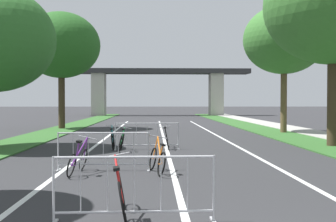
{
  "coord_description": "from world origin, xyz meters",
  "views": [
    {
      "loc": [
        -0.5,
        -3.15,
        1.89
      ],
      "look_at": [
        0.26,
        19.32,
        1.37
      ],
      "focal_mm": 44.48,
      "sensor_mm": 36.0,
      "label": 1
    }
  ],
  "objects_px": {
    "bicycle_black_0": "(167,139)",
    "crowd_barrier_second": "(103,152)",
    "bicycle_purple_1": "(78,160)",
    "crowd_barrier_nearest": "(134,190)",
    "bicycle_orange_2": "(157,160)",
    "bicycle_green_4": "(122,142)",
    "crowd_barrier_third": "(147,136)",
    "tree_left_maple_mid": "(61,45)",
    "tree_right_oak_mid": "(334,6)",
    "bicycle_red_5": "(121,193)",
    "tree_right_pine_near": "(284,40)",
    "bicycle_teal_3": "(113,140)"
  },
  "relations": [
    {
      "from": "tree_left_maple_mid",
      "to": "bicycle_orange_2",
      "type": "xyz_separation_m",
      "value": [
        6.39,
        -17.73,
        -5.35
      ]
    },
    {
      "from": "crowd_barrier_third",
      "to": "tree_right_pine_near",
      "type": "bearing_deg",
      "value": 45.74
    },
    {
      "from": "bicycle_orange_2",
      "to": "bicycle_green_4",
      "type": "height_order",
      "value": "bicycle_orange_2"
    },
    {
      "from": "tree_right_oak_mid",
      "to": "bicycle_orange_2",
      "type": "xyz_separation_m",
      "value": [
        -7.35,
        -6.13,
        -5.49
      ]
    },
    {
      "from": "tree_right_oak_mid",
      "to": "bicycle_purple_1",
      "type": "relative_size",
      "value": 4.97
    },
    {
      "from": "crowd_barrier_nearest",
      "to": "bicycle_purple_1",
      "type": "bearing_deg",
      "value": 110.65
    },
    {
      "from": "tree_right_oak_mid",
      "to": "bicycle_green_4",
      "type": "xyz_separation_m",
      "value": [
        -8.67,
        -1.2,
        -5.49
      ]
    },
    {
      "from": "tree_right_pine_near",
      "to": "bicycle_purple_1",
      "type": "xyz_separation_m",
      "value": [
        -9.69,
        -13.65,
        -5.19
      ]
    },
    {
      "from": "crowd_barrier_second",
      "to": "bicycle_black_0",
      "type": "xyz_separation_m",
      "value": [
        1.9,
        5.3,
        -0.15
      ]
    },
    {
      "from": "tree_left_maple_mid",
      "to": "crowd_barrier_second",
      "type": "relative_size",
      "value": 3.13
    },
    {
      "from": "tree_left_maple_mid",
      "to": "bicycle_green_4",
      "type": "distance_m",
      "value": 14.78
    },
    {
      "from": "bicycle_green_4",
      "to": "tree_right_oak_mid",
      "type": "bearing_deg",
      "value": 7.94
    },
    {
      "from": "crowd_barrier_second",
      "to": "bicycle_red_5",
      "type": "xyz_separation_m",
      "value": [
        0.84,
        -4.52,
        -0.14
      ]
    },
    {
      "from": "tree_right_oak_mid",
      "to": "bicycle_black_0",
      "type": "bearing_deg",
      "value": -176.77
    },
    {
      "from": "tree_right_oak_mid",
      "to": "crowd_barrier_second",
      "type": "distance_m",
      "value": 11.77
    },
    {
      "from": "crowd_barrier_third",
      "to": "bicycle_red_5",
      "type": "distance_m",
      "value": 9.46
    },
    {
      "from": "tree_right_pine_near",
      "to": "bicycle_purple_1",
      "type": "height_order",
      "value": "tree_right_pine_near"
    },
    {
      "from": "bicycle_teal_3",
      "to": "bicycle_orange_2",
      "type": "bearing_deg",
      "value": -76.51
    },
    {
      "from": "bicycle_purple_1",
      "to": "bicycle_orange_2",
      "type": "bearing_deg",
      "value": 8.41
    },
    {
      "from": "crowd_barrier_third",
      "to": "bicycle_orange_2",
      "type": "height_order",
      "value": "crowd_barrier_third"
    },
    {
      "from": "bicycle_green_4",
      "to": "bicycle_red_5",
      "type": "relative_size",
      "value": 1.04
    },
    {
      "from": "bicycle_orange_2",
      "to": "bicycle_red_5",
      "type": "bearing_deg",
      "value": -111.19
    },
    {
      "from": "crowd_barrier_nearest",
      "to": "bicycle_red_5",
      "type": "height_order",
      "value": "crowd_barrier_nearest"
    },
    {
      "from": "crowd_barrier_second",
      "to": "bicycle_purple_1",
      "type": "distance_m",
      "value": 0.8
    },
    {
      "from": "crowd_barrier_nearest",
      "to": "bicycle_black_0",
      "type": "height_order",
      "value": "crowd_barrier_nearest"
    },
    {
      "from": "tree_right_pine_near",
      "to": "bicycle_orange_2",
      "type": "relative_size",
      "value": 4.67
    },
    {
      "from": "tree_right_oak_mid",
      "to": "bicycle_red_5",
      "type": "height_order",
      "value": "tree_right_oak_mid"
    },
    {
      "from": "crowd_barrier_nearest",
      "to": "bicycle_orange_2",
      "type": "xyz_separation_m",
      "value": [
        0.39,
        4.49,
        -0.17
      ]
    },
    {
      "from": "tree_left_maple_mid",
      "to": "bicycle_green_4",
      "type": "bearing_deg",
      "value": -68.4
    },
    {
      "from": "crowd_barrier_second",
      "to": "bicycle_purple_1",
      "type": "xyz_separation_m",
      "value": [
        -0.59,
        -0.51,
        -0.16
      ]
    },
    {
      "from": "crowd_barrier_second",
      "to": "crowd_barrier_third",
      "type": "xyz_separation_m",
      "value": [
        1.11,
        4.93,
        0.0
      ]
    },
    {
      "from": "bicycle_purple_1",
      "to": "bicycle_red_5",
      "type": "relative_size",
      "value": 1.01
    },
    {
      "from": "bicycle_orange_2",
      "to": "tree_right_oak_mid",
      "type": "bearing_deg",
      "value": 27.39
    },
    {
      "from": "crowd_barrier_second",
      "to": "bicycle_black_0",
      "type": "bearing_deg",
      "value": 70.25
    },
    {
      "from": "bicycle_green_4",
      "to": "bicycle_red_5",
      "type": "bearing_deg",
      "value": -85.55
    },
    {
      "from": "crowd_barrier_nearest",
      "to": "crowd_barrier_second",
      "type": "xyz_separation_m",
      "value": [
        -1.07,
        4.93,
        0.0
      ]
    },
    {
      "from": "bicycle_orange_2",
      "to": "bicycle_red_5",
      "type": "xyz_separation_m",
      "value": [
        -0.63,
        -4.08,
        0.02
      ]
    },
    {
      "from": "crowd_barrier_second",
      "to": "bicycle_teal_3",
      "type": "relative_size",
      "value": 1.48
    },
    {
      "from": "crowd_barrier_third",
      "to": "bicycle_purple_1",
      "type": "relative_size",
      "value": 1.53
    },
    {
      "from": "crowd_barrier_nearest",
      "to": "crowd_barrier_second",
      "type": "height_order",
      "value": "same"
    },
    {
      "from": "bicycle_black_0",
      "to": "bicycle_green_4",
      "type": "xyz_separation_m",
      "value": [
        -1.75,
        -0.81,
        -0.01
      ]
    },
    {
      "from": "tree_right_pine_near",
      "to": "bicycle_black_0",
      "type": "height_order",
      "value": "tree_right_pine_near"
    },
    {
      "from": "crowd_barrier_nearest",
      "to": "tree_right_oak_mid",
      "type": "bearing_deg",
      "value": 53.92
    },
    {
      "from": "bicycle_black_0",
      "to": "crowd_barrier_second",
      "type": "bearing_deg",
      "value": -108.47
    },
    {
      "from": "tree_left_maple_mid",
      "to": "bicycle_red_5",
      "type": "bearing_deg",
      "value": -75.19
    },
    {
      "from": "bicycle_black_0",
      "to": "bicycle_green_4",
      "type": "relative_size",
      "value": 1.03
    },
    {
      "from": "tree_right_pine_near",
      "to": "bicycle_red_5",
      "type": "xyz_separation_m",
      "value": [
        -8.26,
        -17.66,
        -5.17
      ]
    },
    {
      "from": "bicycle_orange_2",
      "to": "bicycle_red_5",
      "type": "distance_m",
      "value": 4.13
    },
    {
      "from": "crowd_barrier_second",
      "to": "bicycle_teal_3",
      "type": "height_order",
      "value": "crowd_barrier_second"
    },
    {
      "from": "tree_left_maple_mid",
      "to": "crowd_barrier_third",
      "type": "bearing_deg",
      "value": -63.97
    }
  ]
}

